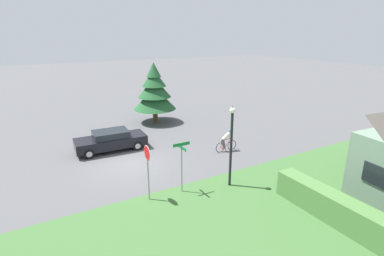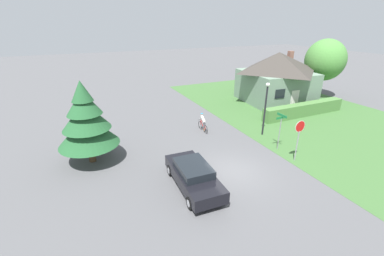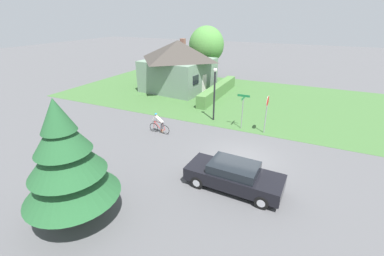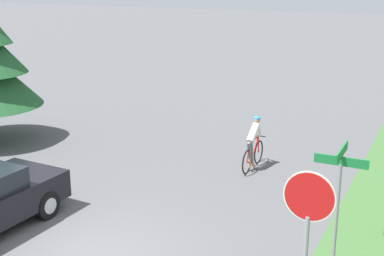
% 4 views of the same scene
% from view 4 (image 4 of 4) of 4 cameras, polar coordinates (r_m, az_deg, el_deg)
% --- Properties ---
extents(cyclist, '(0.44, 1.65, 1.50)m').
position_cam_4_polar(cyclist, '(15.24, 6.54, -1.71)').
color(cyclist, black).
rests_on(cyclist, ground).
extents(stop_sign, '(0.75, 0.07, 2.77)m').
position_cam_4_polar(stop_sign, '(7.83, 12.22, -9.97)').
color(stop_sign, gray).
rests_on(stop_sign, ground).
extents(street_name_sign, '(0.90, 0.90, 2.61)m').
position_cam_4_polar(street_name_sign, '(9.42, 15.36, -6.63)').
color(street_name_sign, gray).
rests_on(street_name_sign, ground).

